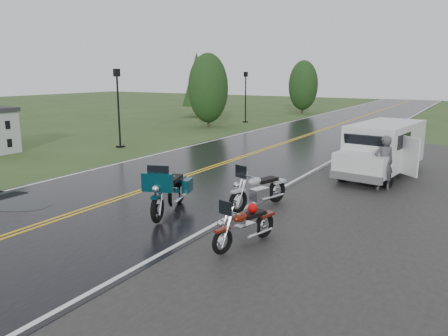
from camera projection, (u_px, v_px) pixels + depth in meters
name	position (u px, v px, depth m)	size (l,w,h in m)	color
ground	(110.00, 202.00, 13.12)	(120.00, 120.00, 0.00)	#2D471E
road	(259.00, 152.00, 21.49)	(8.00, 100.00, 0.04)	black
motorcycle_red	(222.00, 231.00, 9.12)	(0.70, 1.92, 1.13)	#5A150A
motorcycle_teal	(157.00, 197.00, 11.00)	(0.91, 2.51, 1.48)	#042E36
motorcycle_silver	(238.00, 192.00, 11.79)	(0.80, 2.21, 1.30)	#ACB0B4
van_white	(344.00, 154.00, 15.44)	(1.93, 5.15, 2.02)	silver
person_at_van	(384.00, 164.00, 14.27)	(0.66, 0.43, 1.81)	#45464A
lamp_post_near_left	(118.00, 108.00, 22.43)	(0.35, 0.35, 4.07)	black
lamp_post_far_left	(246.00, 97.00, 34.08)	(0.34, 0.34, 3.96)	black
tree_left_mid	(208.00, 96.00, 31.07)	(2.85, 2.85, 4.46)	#1E3D19
tree_left_far	(303.00, 91.00, 41.92)	(2.79, 2.79, 4.29)	#1E3D19
pine_left_far	(197.00, 86.00, 38.30)	(2.62, 2.62, 5.45)	#1E3D19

